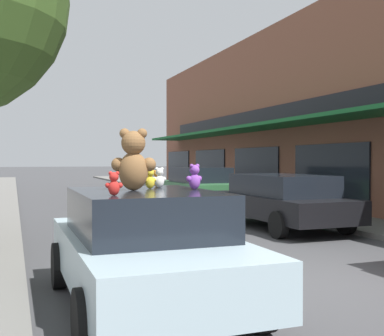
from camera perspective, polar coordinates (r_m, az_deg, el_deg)
ground_plane at (r=7.60m, az=12.63°, el=-13.13°), size 260.00×260.00×0.00m
plush_art_car at (r=6.13m, az=-5.64°, el=-9.12°), size 2.05×4.19×1.46m
teddy_bear_giant at (r=6.13m, az=-6.96°, el=0.88°), size 0.60×0.42×0.79m
teddy_bear_purple at (r=6.30m, az=0.29°, el=-1.09°), size 0.25×0.17×0.33m
teddy_bear_red at (r=5.28m, az=-9.23°, el=-1.86°), size 0.20×0.13×0.26m
teddy_bear_yellow at (r=6.50m, az=-5.01°, el=-1.27°), size 0.21×0.15×0.28m
teddy_bear_orange at (r=6.92m, az=-4.17°, el=-1.28°), size 0.15×0.17×0.24m
teddy_bear_white at (r=6.69m, az=-3.89°, el=-1.18°), size 0.21×0.13×0.28m
parked_car_far_center at (r=13.19m, az=10.56°, el=-3.65°), size 2.11×4.71×1.45m
parked_car_far_right at (r=18.62m, az=0.95°, el=-2.23°), size 2.19×4.64×1.56m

